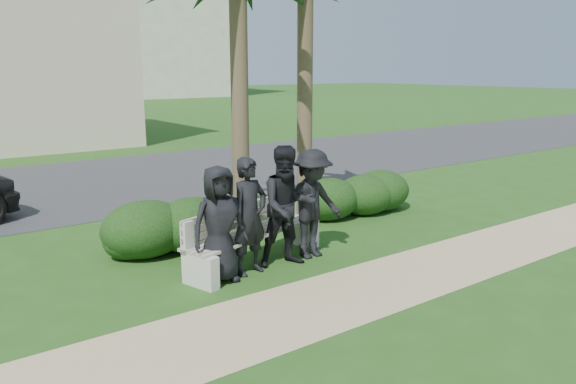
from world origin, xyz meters
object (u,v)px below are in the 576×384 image
(park_bench, at_px, (255,238))
(man_a, at_px, (219,224))
(man_c, at_px, (288,206))
(man_d, at_px, (312,204))
(man_b, at_px, (250,216))

(park_bench, height_order, man_a, man_a)
(man_c, bearing_deg, man_d, 23.79)
(park_bench, distance_m, man_d, 1.07)
(man_a, height_order, man_c, man_c)
(man_c, relative_size, man_d, 1.06)
(park_bench, height_order, man_b, man_b)
(man_a, height_order, man_d, man_d)
(park_bench, bearing_deg, man_d, -33.69)
(park_bench, distance_m, man_c, 0.75)
(man_b, xyz_separation_m, man_c, (0.67, -0.04, 0.06))
(park_bench, height_order, man_c, man_c)
(man_c, distance_m, man_d, 0.55)
(man_a, bearing_deg, park_bench, 27.50)
(man_a, xyz_separation_m, man_c, (1.19, -0.04, 0.09))
(man_a, bearing_deg, man_b, 5.80)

